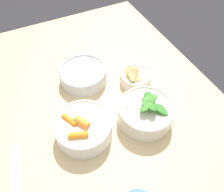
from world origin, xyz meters
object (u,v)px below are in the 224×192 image
(bowl_cookies, at_px, (135,77))
(bowl_beans_hotdog, at_px, (83,75))
(bowl_carrots, at_px, (83,128))
(bowl_greens, at_px, (146,112))

(bowl_cookies, bearing_deg, bowl_beans_hotdog, 61.07)
(bowl_carrots, distance_m, bowl_greens, 0.20)
(bowl_greens, xyz_separation_m, bowl_cookies, (0.16, -0.05, -0.01))
(bowl_carrots, bearing_deg, bowl_cookies, -64.04)
(bowl_greens, distance_m, bowl_cookies, 0.16)
(bowl_carrots, relative_size, bowl_beans_hotdog, 1.00)
(bowl_greens, bearing_deg, bowl_beans_hotdog, 24.89)
(bowl_cookies, bearing_deg, bowl_greens, 161.46)
(bowl_beans_hotdog, bearing_deg, bowl_greens, -155.11)
(bowl_greens, distance_m, bowl_beans_hotdog, 0.27)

